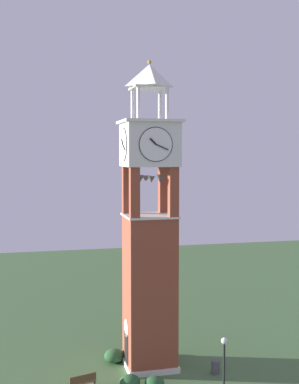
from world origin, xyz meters
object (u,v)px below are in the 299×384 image
(clock_tower, at_px, (149,243))
(park_bench, at_px, (82,382))
(lamp_post, at_px, (224,357))
(trash_bin, at_px, (216,367))

(clock_tower, relative_size, park_bench, 11.41)
(clock_tower, height_order, lamp_post, clock_tower)
(park_bench, xyz_separation_m, trash_bin, (-0.38, 8.10, -0.08))
(clock_tower, xyz_separation_m, lamp_post, (5.41, 2.83, -5.34))
(lamp_post, bearing_deg, park_bench, -112.41)
(park_bench, xyz_separation_m, lamp_post, (3.01, 7.29, 1.99))
(clock_tower, xyz_separation_m, park_bench, (2.40, -4.46, -7.32))
(clock_tower, height_order, park_bench, clock_tower)
(clock_tower, bearing_deg, lamp_post, 27.67)
(clock_tower, bearing_deg, park_bench, -61.73)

